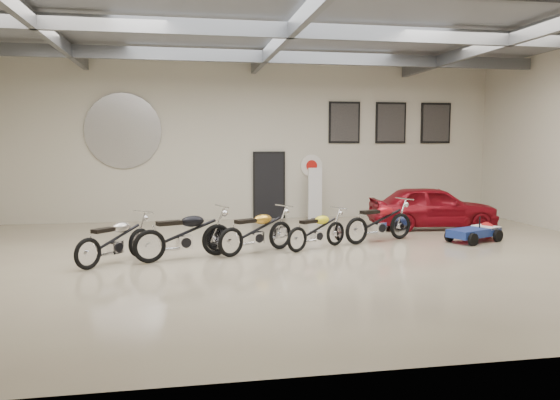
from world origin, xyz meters
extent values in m
cube|color=tan|center=(0.00, 0.00, 0.00)|extent=(16.00, 12.00, 0.01)
cube|color=slate|center=(0.00, 0.00, 5.00)|extent=(16.00, 12.00, 0.01)
cube|color=beige|center=(0.00, 6.00, 2.50)|extent=(16.00, 0.02, 5.00)
cube|color=black|center=(0.50, 5.95, 1.05)|extent=(0.92, 0.08, 2.10)
imported|color=maroon|center=(4.78, 3.11, 0.61)|extent=(1.84, 3.73, 1.23)
camera|label=1|loc=(-2.27, -11.35, 2.44)|focal=35.00mm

